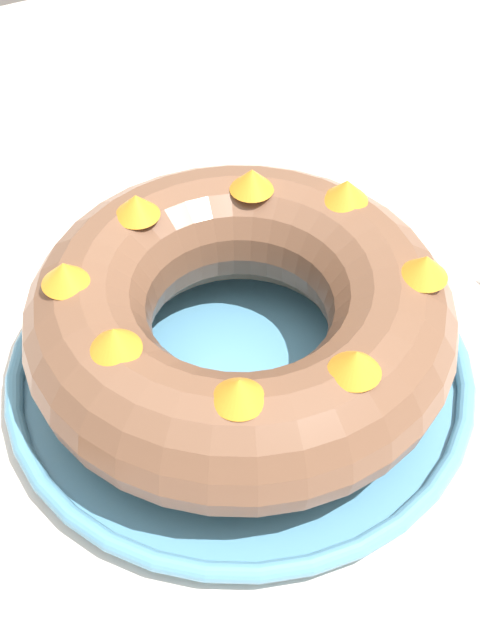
{
  "coord_description": "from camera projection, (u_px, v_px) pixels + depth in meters",
  "views": [
    {
      "loc": [
        -0.16,
        -0.36,
        1.23
      ],
      "look_at": [
        0.01,
        -0.02,
        0.82
      ],
      "focal_mm": 50.0,
      "sensor_mm": 36.0,
      "label": 1
    }
  ],
  "objects": [
    {
      "name": "dining_table",
      "position": [
        222.0,
        440.0,
        0.67
      ],
      "size": [
        1.43,
        1.14,
        0.77
      ],
      "color": "beige",
      "rests_on": "ground_plane"
    },
    {
      "name": "bundt_cake",
      "position": [
        240.0,
        319.0,
        0.55
      ],
      "size": [
        0.27,
        0.27,
        0.09
      ],
      "color": "brown",
      "rests_on": "serving_dish"
    },
    {
      "name": "serving_dish",
      "position": [
        240.0,
        371.0,
        0.59
      ],
      "size": [
        0.31,
        0.31,
        0.02
      ],
      "color": "#518EB2",
      "rests_on": "dining_table"
    }
  ]
}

